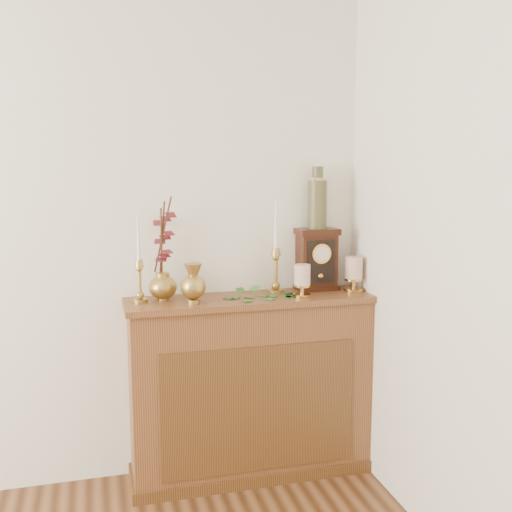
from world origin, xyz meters
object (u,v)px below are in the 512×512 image
object	(u,v)px
candlestick_left	(139,274)
candlestick_center	(276,263)
bud_vase	(193,284)
mantel_clock	(317,260)
ceramic_vase	(317,201)
ginger_jar	(164,253)

from	to	relation	value
candlestick_left	candlestick_center	world-z (taller)	candlestick_center
candlestick_left	bud_vase	world-z (taller)	candlestick_left
mantel_clock	ceramic_vase	xyz separation A→B (m)	(-0.00, 0.00, 0.31)
candlestick_center	ginger_jar	bearing A→B (deg)	176.91
bud_vase	candlestick_center	bearing A→B (deg)	15.60
candlestick_left	mantel_clock	world-z (taller)	candlestick_left
candlestick_left	candlestick_center	size ratio (longest dim) A/B	0.88
bud_vase	ginger_jar	xyz separation A→B (m)	(-0.12, 0.15, 0.13)
candlestick_center	ceramic_vase	size ratio (longest dim) A/B	1.50
ginger_jar	ceramic_vase	world-z (taller)	ceramic_vase
candlestick_center	ceramic_vase	bearing A→B (deg)	11.18
ginger_jar	mantel_clock	distance (m)	0.80
ginger_jar	candlestick_left	bearing A→B (deg)	-153.64
candlestick_center	bud_vase	xyz separation A→B (m)	(-0.44, -0.12, -0.06)
candlestick_center	bud_vase	world-z (taller)	candlestick_center
candlestick_left	bud_vase	size ratio (longest dim) A/B	2.20
mantel_clock	ginger_jar	bearing A→B (deg)	179.98
bud_vase	ginger_jar	distance (m)	0.23
candlestick_center	mantel_clock	world-z (taller)	candlestick_center
candlestick_center	bud_vase	bearing A→B (deg)	-164.40
candlestick_center	ceramic_vase	distance (m)	0.39
candlestick_left	candlestick_center	xyz separation A→B (m)	(0.68, 0.03, 0.02)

